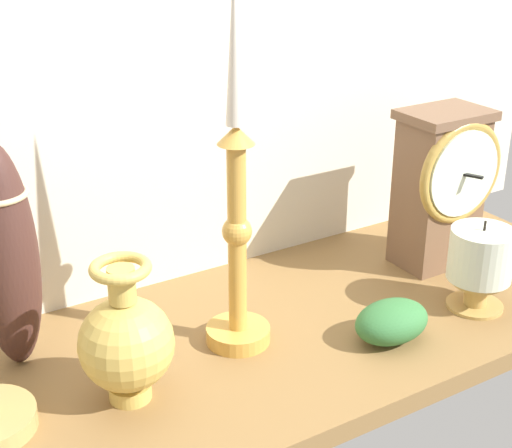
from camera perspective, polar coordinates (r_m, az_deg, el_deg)
name	(u,v)px	position (r cm, az deg, el deg)	size (l,w,h in cm)	color
ground_plane	(259,343)	(89.37, 0.24, -8.89)	(100.00, 36.00, 2.40)	olive
back_wall	(177,25)	(92.61, -5.93, 14.63)	(120.00, 2.00, 65.00)	silver
mantel_clock	(442,186)	(103.03, 13.80, 2.80)	(13.65, 10.66, 21.42)	brown
candlestick_tall_center	(238,221)	(80.32, -1.39, 0.24)	(7.29, 7.29, 42.26)	gold
brass_vase_bulbous	(126,341)	(76.04, -9.72, -8.66)	(9.54, 9.54, 15.24)	gold
pillar_candle_front	(480,262)	(95.12, 16.48, -2.77)	(7.72, 7.72, 11.50)	tan
tall_ceramic_vase	(6,257)	(81.89, -18.29, -2.34)	(6.70, 6.70, 25.03)	#412620
ivy_sprig	(392,321)	(87.82, 10.15, -7.22)	(9.23, 6.46, 4.73)	#336F38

